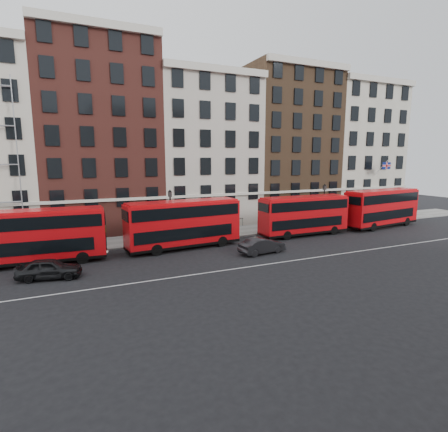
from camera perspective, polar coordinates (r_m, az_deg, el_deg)
name	(u,v)px	position (r m, az deg, el deg)	size (l,w,h in m)	color
ground	(275,255)	(31.71, 8.37, -6.38)	(120.00, 120.00, 0.00)	black
pavement	(227,232)	(40.67, 0.43, -2.64)	(80.00, 5.00, 0.15)	gray
kerb	(236,236)	(38.46, 1.98, -3.35)	(80.00, 0.30, 0.16)	gray
road_centre_line	(288,261)	(30.11, 10.42, -7.28)	(70.00, 0.12, 0.01)	white
building_terrace	(201,145)	(46.51, -3.75, 11.45)	(64.00, 11.95, 22.00)	beige
bus_a	(35,235)	(32.12, -28.47, -2.81)	(10.83, 3.21, 4.49)	red
bus_b	(183,223)	(33.45, -6.66, -1.16)	(11.16, 3.56, 4.61)	red
bus_c	(304,215)	(39.86, 12.88, 0.22)	(10.53, 2.62, 4.41)	red
bus_d	(382,207)	(47.86, 24.34, 1.32)	(11.47, 4.11, 4.72)	red
car_rear	(49,269)	(28.28, -26.62, -7.69)	(1.76, 4.37, 1.49)	black
car_front	(262,246)	(32.05, 6.25, -4.82)	(1.53, 4.40, 1.45)	#242427
lamp_post_left	(170,213)	(35.81, -8.74, 0.48)	(0.44, 0.44, 5.33)	black
lamp_post_right	(324,203)	(45.00, 15.99, 2.04)	(0.44, 0.44, 5.33)	black
traffic_light	(388,203)	(53.20, 25.26, 1.90)	(0.25, 0.45, 3.27)	black
iron_railings	(219,224)	(42.53, -0.80, -1.32)	(6.60, 0.06, 1.00)	black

